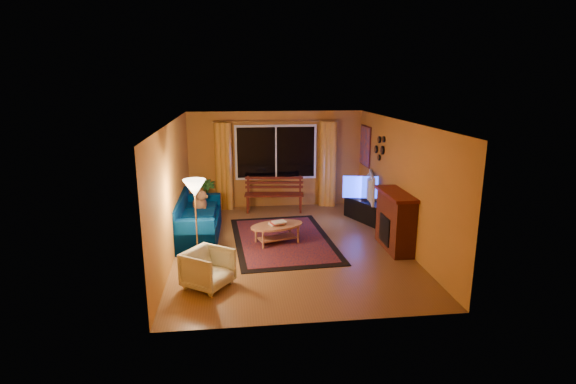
{
  "coord_description": "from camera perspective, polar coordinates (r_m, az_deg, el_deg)",
  "views": [
    {
      "loc": [
        -1.05,
        -8.52,
        3.28
      ],
      "look_at": [
        0.0,
        0.3,
        1.05
      ],
      "focal_mm": 28.0,
      "sensor_mm": 36.0,
      "label": 1
    }
  ],
  "objects": [
    {
      "name": "floor",
      "position": [
        9.2,
        0.22,
        -6.87
      ],
      "size": [
        4.5,
        6.0,
        0.02
      ],
      "primitive_type": "cube",
      "color": "brown",
      "rests_on": "ground"
    },
    {
      "name": "curtain_rod",
      "position": [
        11.52,
        -1.54,
        8.95
      ],
      "size": [
        3.2,
        0.03,
        0.03
      ],
      "primitive_type": "cylinder",
      "rotation": [
        0.0,
        1.57,
        0.0
      ],
      "color": "#BF8C3F",
      "rests_on": "wall_back"
    },
    {
      "name": "potted_plant",
      "position": [
        11.65,
        -10.27,
        -0.44
      ],
      "size": [
        0.47,
        0.47,
        0.8
      ],
      "primitive_type": "imported",
      "rotation": [
        0.0,
        0.0,
        0.04
      ],
      "color": "#235B1E",
      "rests_on": "ground"
    },
    {
      "name": "tv_console",
      "position": [
        10.86,
        9.81,
        -2.34
      ],
      "size": [
        0.82,
        1.25,
        0.49
      ],
      "primitive_type": "cube",
      "rotation": [
        0.0,
        0.0,
        0.39
      ],
      "color": "black",
      "rests_on": "ground"
    },
    {
      "name": "mirror_cluster",
      "position": [
        10.46,
        11.51,
        5.67
      ],
      "size": [
        0.06,
        0.6,
        0.56
      ],
      "primitive_type": null,
      "color": "black",
      "rests_on": "wall_right"
    },
    {
      "name": "curtain_left",
      "position": [
        11.61,
        -8.16,
        3.23
      ],
      "size": [
        0.36,
        0.36,
        2.24
      ],
      "primitive_type": "cylinder",
      "color": "orange",
      "rests_on": "ground"
    },
    {
      "name": "wall_left",
      "position": [
        8.85,
        -14.46,
        0.37
      ],
      "size": [
        0.02,
        6.0,
        2.5
      ],
      "primitive_type": "cube",
      "color": "#BD792D",
      "rests_on": "ground"
    },
    {
      "name": "bench",
      "position": [
        11.46,
        -1.77,
        -1.39
      ],
      "size": [
        1.52,
        0.59,
        0.45
      ],
      "primitive_type": "cube",
      "rotation": [
        0.0,
        0.0,
        -0.1
      ],
      "color": "#4A140C",
      "rests_on": "ground"
    },
    {
      "name": "coffee_table",
      "position": [
        9.25,
        -1.41,
        -5.35
      ],
      "size": [
        1.41,
        1.41,
        0.41
      ],
      "primitive_type": "cylinder",
      "rotation": [
        0.0,
        0.0,
        0.32
      ],
      "color": "#AF7150",
      "rests_on": "ground"
    },
    {
      "name": "curtain_right",
      "position": [
        11.85,
        5.02,
        3.54
      ],
      "size": [
        0.36,
        0.36,
        2.24
      ],
      "primitive_type": "cylinder",
      "color": "orange",
      "rests_on": "ground"
    },
    {
      "name": "dog",
      "position": [
        10.11,
        -11.16,
        -1.15
      ],
      "size": [
        0.41,
        0.5,
        0.47
      ],
      "primitive_type": null,
      "rotation": [
        0.0,
        0.0,
        0.25
      ],
      "color": "#905F3E",
      "rests_on": "sofa"
    },
    {
      "name": "window",
      "position": [
        11.66,
        -1.54,
        5.06
      ],
      "size": [
        2.0,
        0.02,
        1.3
      ],
      "primitive_type": "cube",
      "color": "black",
      "rests_on": "wall_back"
    },
    {
      "name": "armchair",
      "position": [
        7.46,
        -10.13,
        -9.34
      ],
      "size": [
        0.89,
        0.9,
        0.69
      ],
      "primitive_type": "imported",
      "rotation": [
        0.0,
        0.0,
        0.95
      ],
      "color": "beige",
      "rests_on": "ground"
    },
    {
      "name": "painting",
      "position": [
        11.57,
        9.76,
        5.79
      ],
      "size": [
        0.04,
        0.76,
        0.96
      ],
      "primitive_type": "cube",
      "color": "#E95214",
      "rests_on": "wall_right"
    },
    {
      "name": "wall_right",
      "position": [
        9.37,
        14.09,
        1.14
      ],
      "size": [
        0.02,
        6.0,
        2.5
      ],
      "primitive_type": "cube",
      "color": "#BD792D",
      "rests_on": "ground"
    },
    {
      "name": "rug",
      "position": [
        9.5,
        -0.69,
        -6.04
      ],
      "size": [
        2.19,
        3.27,
        0.02
      ],
      "primitive_type": "cube",
      "rotation": [
        0.0,
        0.0,
        0.06
      ],
      "color": "maroon",
      "rests_on": "ground"
    },
    {
      "name": "wall_back",
      "position": [
        11.76,
        -1.56,
        4.14
      ],
      "size": [
        4.5,
        0.02,
        2.5
      ],
      "primitive_type": "cube",
      "color": "#BD792D",
      "rests_on": "ground"
    },
    {
      "name": "fireplace",
      "position": [
        9.11,
        13.47,
        -3.75
      ],
      "size": [
        0.4,
        1.2,
        1.1
      ],
      "primitive_type": "cube",
      "color": "maroon",
      "rests_on": "ground"
    },
    {
      "name": "sofa",
      "position": [
        9.71,
        -11.6,
        -3.22
      ],
      "size": [
        0.98,
        2.19,
        0.88
      ],
      "primitive_type": "cube",
      "rotation": [
        0.0,
        0.0,
        -0.03
      ],
      "color": "#001D46",
      "rests_on": "ground"
    },
    {
      "name": "floor_lamp",
      "position": [
        8.15,
        -11.56,
        -3.89
      ],
      "size": [
        0.32,
        0.32,
        1.61
      ],
      "primitive_type": "cylinder",
      "rotation": [
        0.0,
        0.0,
        -0.21
      ],
      "color": "#BF8C3F",
      "rests_on": "ground"
    },
    {
      "name": "ceiling",
      "position": [
        8.62,
        0.24,
        8.96
      ],
      "size": [
        4.5,
        6.0,
        0.02
      ],
      "primitive_type": "cube",
      "color": "white",
      "rests_on": "ground"
    },
    {
      "name": "television",
      "position": [
        10.72,
        9.94,
        0.62
      ],
      "size": [
        0.4,
        1.15,
        0.66
      ],
      "primitive_type": "imported",
      "rotation": [
        0.0,
        0.0,
        1.34
      ],
      "color": "black",
      "rests_on": "tv_console"
    }
  ]
}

